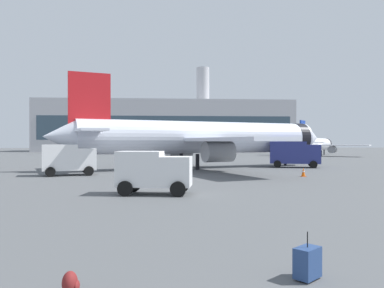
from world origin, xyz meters
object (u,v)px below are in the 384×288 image
service_truck (69,158)px  cargo_van (153,170)px  traveller_backpack (71,283)px  safety_cone_mid (303,172)px  airplane_taxiing (315,144)px  airplane_at_gate (202,138)px  safety_cone_near (153,164)px  rolling_suitcase (307,263)px  fuel_truck (294,153)px

service_truck → cargo_van: size_ratio=1.12×
traveller_backpack → safety_cone_mid: bearing=60.7°
cargo_van → airplane_taxiing: bearing=60.5°
airplane_at_gate → airplane_taxiing: airplane_at_gate is taller
cargo_van → safety_cone_near: size_ratio=7.50×
safety_cone_mid → cargo_van: bearing=-140.6°
safety_cone_near → safety_cone_mid: 21.69m
service_truck → rolling_suitcase: 31.03m
safety_cone_mid → rolling_suitcase: size_ratio=0.74×
rolling_suitcase → safety_cone_mid: bearing=69.8°
safety_cone_near → rolling_suitcase: size_ratio=0.57×
rolling_suitcase → traveller_backpack: (-5.23, -0.48, -0.16)m
fuel_truck → safety_cone_near: size_ratio=10.35×
airplane_taxiing → cargo_van: 69.59m
fuel_truck → airplane_taxiing: bearing=64.7°
safety_cone_near → rolling_suitcase: (4.59, -42.24, 0.08)m
fuel_truck → safety_cone_mid: 12.90m
airplane_taxiing → safety_cone_near: airplane_taxiing is taller
safety_cone_mid → traveller_backpack: bearing=-119.3°
airplane_at_gate → safety_cone_near: size_ratio=55.78×
safety_cone_near → safety_cone_mid: safety_cone_mid is taller
airplane_taxiing → traveller_backpack: size_ratio=46.14×
safety_cone_mid → safety_cone_near: bearing=130.3°
service_truck → safety_cone_near: size_ratio=8.39×
service_truck → traveller_backpack: 29.84m
airplane_at_gate → cargo_van: airplane_at_gate is taller
airplane_at_gate → service_truck: bearing=-146.4°
airplane_at_gate → airplane_taxiing: bearing=52.4°
service_truck → traveller_backpack: service_truck is taller
cargo_van → rolling_suitcase: bearing=-75.2°
traveller_backpack → fuel_truck: bearing=64.9°
safety_cone_mid → rolling_suitcase: rolling_suitcase is taller
airplane_at_gate → rolling_suitcase: (-1.41, -37.55, -3.27)m
cargo_van → airplane_at_gate: bearing=76.9°
airplane_taxiing → fuel_truck: 41.17m
service_truck → cargo_van: service_truck is taller
airplane_at_gate → safety_cone_mid: bearing=-55.9°
safety_cone_mid → service_truck: bearing=172.6°
rolling_suitcase → airplane_at_gate: bearing=87.9°
airplane_at_gate → safety_cone_near: 8.32m
airplane_at_gate → traveller_backpack: bearing=-99.9°
airplane_at_gate → airplane_taxiing: size_ratio=1.57×
fuel_truck → traveller_backpack: bearing=-115.1°
service_truck → cargo_van: (8.30, -13.75, -0.16)m
service_truck → rolling_suitcase: service_truck is taller
safety_cone_near → traveller_backpack: (-0.64, -42.71, -0.07)m
cargo_van → safety_cone_near: bearing=91.5°
service_truck → safety_cone_near: service_truck is taller
fuel_truck → rolling_suitcase: fuel_truck is taller
fuel_truck → safety_cone_near: fuel_truck is taller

